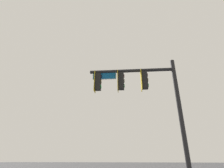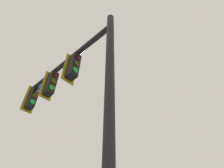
{
  "view_description": "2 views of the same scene",
  "coord_description": "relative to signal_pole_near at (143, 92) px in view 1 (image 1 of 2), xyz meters",
  "views": [
    {
      "loc": [
        -4.94,
        4.29,
        1.61
      ],
      "look_at": [
        -2.41,
        -3.27,
        5.12
      ],
      "focal_mm": 28.0,
      "sensor_mm": 36.0,
      "label": 1
    },
    {
      "loc": [
        -8.1,
        -4.04,
        1.38
      ],
      "look_at": [
        -4.22,
        -6.72,
        5.55
      ],
      "focal_mm": 28.0,
      "sensor_mm": 36.0,
      "label": 2
    }
  ],
  "objects": [
    {
      "name": "signal_pole_near",
      "position": [
        0.0,
        0.0,
        0.0
      ],
      "size": [
        5.11,
        1.54,
        7.3
      ],
      "color": "black",
      "rests_on": "ground_plane"
    }
  ]
}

